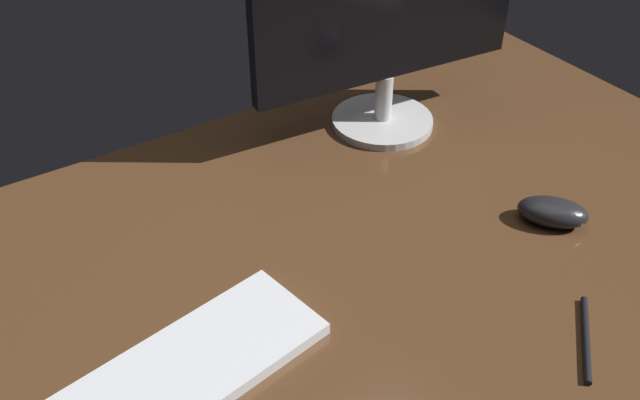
# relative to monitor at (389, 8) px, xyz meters

# --- Properties ---
(desk) EXTENTS (1.40, 0.84, 0.02)m
(desk) POSITION_rel_monitor_xyz_m (-0.23, -0.24, -0.23)
(desk) COLOR #4C301C
(desk) RESTS_ON ground
(monitor) EXTENTS (0.49, 0.18, 0.40)m
(monitor) POSITION_rel_monitor_xyz_m (0.00, 0.00, 0.00)
(monitor) COLOR silver
(monitor) RESTS_ON desk
(keyboard) EXTENTS (0.44, 0.20, 0.02)m
(keyboard) POSITION_rel_monitor_xyz_m (-0.57, -0.33, -0.21)
(keyboard) COLOR silver
(keyboard) RESTS_ON desk
(computer_mouse) EXTENTS (0.11, 0.12, 0.04)m
(computer_mouse) POSITION_rel_monitor_xyz_m (0.04, -0.36, -0.20)
(computer_mouse) COLOR black
(computer_mouse) RESTS_ON desk
(pen) EXTENTS (0.11, 0.10, 0.01)m
(pen) POSITION_rel_monitor_xyz_m (-0.10, -0.54, -0.21)
(pen) COLOR black
(pen) RESTS_ON desk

